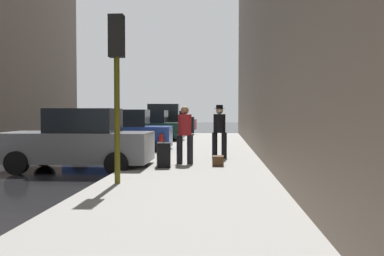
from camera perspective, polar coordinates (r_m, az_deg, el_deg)
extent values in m
cube|color=gray|center=(11.43, 0.22, -5.96)|extent=(4.00, 40.00, 0.15)
cube|color=slate|center=(12.74, -15.02, -2.42)|extent=(4.20, 1.84, 0.84)
cube|color=black|center=(12.65, -14.20, 0.96)|extent=(1.89, 1.56, 0.70)
cylinder|color=black|center=(14.12, -19.06, -3.54)|extent=(0.64, 0.22, 0.64)
cylinder|color=black|center=(12.45, -22.36, -4.32)|extent=(0.64, 0.22, 0.64)
cylinder|color=black|center=(13.30, -8.13, -3.78)|extent=(0.64, 0.22, 0.64)
cylinder|color=black|center=(11.52, -10.03, -4.71)|extent=(0.64, 0.22, 0.64)
cube|color=navy|center=(17.70, -9.61, -1.13)|extent=(4.27, 2.00, 0.84)
cube|color=black|center=(17.64, -8.99, 1.30)|extent=(1.95, 1.63, 0.70)
cylinder|color=black|center=(18.93, -13.12, -2.07)|extent=(0.65, 0.24, 0.64)
cylinder|color=black|center=(17.16, -14.69, -2.51)|extent=(0.65, 0.24, 0.64)
cylinder|color=black|center=(18.42, -4.87, -2.13)|extent=(0.65, 0.24, 0.64)
cylinder|color=black|center=(16.60, -5.60, -2.60)|extent=(0.65, 0.24, 0.64)
cube|color=#193828|center=(23.59, -6.21, -0.31)|extent=(4.23, 1.92, 0.84)
cube|color=black|center=(23.53, -5.74, 1.51)|extent=(1.92, 1.60, 0.70)
cylinder|color=black|center=(24.80, -8.90, -1.06)|extent=(0.64, 0.23, 0.64)
cylinder|color=black|center=(23.02, -9.99, -1.31)|extent=(0.64, 0.23, 0.64)
cylinder|color=black|center=(24.29, -2.63, -1.10)|extent=(0.64, 0.23, 0.64)
cylinder|color=black|center=(22.47, -3.24, -1.37)|extent=(0.64, 0.23, 0.64)
cube|color=black|center=(29.54, -4.17, 0.43)|extent=(4.67, 2.01, 1.10)
cube|color=black|center=(29.51, -3.79, 2.34)|extent=(2.13, 1.64, 0.90)
cylinder|color=black|center=(30.66, -6.77, -0.45)|extent=(0.65, 0.24, 0.64)
cylinder|color=black|center=(28.84, -7.31, -0.61)|extent=(0.65, 0.24, 0.64)
cylinder|color=black|center=(30.36, -1.18, -0.46)|extent=(0.65, 0.24, 0.64)
cylinder|color=black|center=(28.53, -1.37, -0.63)|extent=(0.65, 0.24, 0.64)
cube|color=#B2191E|center=(35.25, -2.87, 0.49)|extent=(4.22, 1.88, 0.84)
cube|color=black|center=(35.21, -2.55, 1.71)|extent=(1.90, 1.58, 0.70)
cylinder|color=black|center=(36.37, -4.82, -0.04)|extent=(0.64, 0.23, 0.64)
cylinder|color=black|center=(34.55, -5.30, -0.16)|extent=(0.64, 0.23, 0.64)
cylinder|color=black|center=(36.03, -0.53, -0.06)|extent=(0.64, 0.23, 0.64)
cylinder|color=black|center=(34.20, -0.79, -0.17)|extent=(0.64, 0.23, 0.64)
cylinder|color=red|center=(16.47, -4.08, -2.27)|extent=(0.22, 0.22, 0.55)
sphere|color=red|center=(16.45, -4.08, -1.12)|extent=(0.20, 0.20, 0.20)
cylinder|color=red|center=(16.49, -4.63, -2.17)|extent=(0.10, 0.09, 0.09)
cylinder|color=red|center=(16.45, -3.53, -2.18)|extent=(0.10, 0.09, 0.09)
cylinder|color=#514C0F|center=(9.29, -9.98, 3.74)|extent=(0.12, 0.12, 3.60)
cube|color=black|center=(9.42, -10.03, 11.98)|extent=(0.32, 0.24, 0.90)
sphere|color=red|center=(9.60, -9.85, 13.49)|extent=(0.14, 0.14, 0.14)
sphere|color=yellow|center=(9.55, -9.84, 11.84)|extent=(0.14, 0.14, 0.14)
sphere|color=green|center=(9.51, -9.83, 10.18)|extent=(0.14, 0.14, 0.14)
cylinder|color=black|center=(12.66, -0.26, -2.90)|extent=(0.20, 0.20, 0.85)
cylinder|color=black|center=(12.74, -1.67, -2.87)|extent=(0.20, 0.20, 0.85)
cylinder|color=#A51E23|center=(12.66, -0.97, 0.43)|extent=(0.45, 0.45, 0.62)
sphere|color=#997051|center=(12.65, -0.97, 2.38)|extent=(0.24, 0.24, 0.24)
cylinder|color=black|center=(14.35, 3.05, -2.31)|extent=(0.21, 0.21, 0.85)
cylinder|color=black|center=(14.30, 4.31, -2.33)|extent=(0.21, 0.21, 0.85)
cylinder|color=black|center=(14.28, 3.68, 0.62)|extent=(0.46, 0.46, 0.62)
sphere|color=beige|center=(14.28, 3.69, 2.34)|extent=(0.24, 0.24, 0.24)
cylinder|color=black|center=(14.28, 3.69, 2.63)|extent=(0.34, 0.34, 0.02)
cylinder|color=black|center=(14.28, 3.69, 2.87)|extent=(0.23, 0.23, 0.11)
cube|color=black|center=(12.02, -3.83, -3.58)|extent=(0.46, 0.62, 0.68)
cylinder|color=#333333|center=(11.98, -3.83, -1.10)|extent=(0.02, 0.02, 0.36)
cube|color=#472D19|center=(12.28, 3.49, -4.39)|extent=(0.32, 0.44, 0.28)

